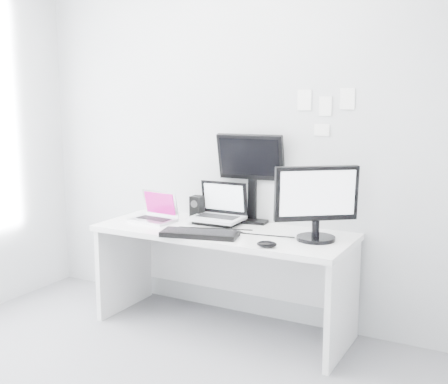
% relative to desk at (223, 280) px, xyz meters
% --- Properties ---
extents(back_wall, '(3.60, 0.00, 3.60)m').
position_rel_desk_xyz_m(back_wall, '(0.00, 0.35, 0.99)').
color(back_wall, '#BABDBF').
rests_on(back_wall, ground).
extents(desk, '(1.80, 0.70, 0.73)m').
position_rel_desk_xyz_m(desk, '(0.00, 0.00, 0.00)').
color(desk, white).
rests_on(desk, ground).
extents(macbook, '(0.34, 0.26, 0.24)m').
position_rel_desk_xyz_m(macbook, '(-0.57, -0.03, 0.48)').
color(macbook, '#A9A9AD').
rests_on(macbook, desk).
extents(speaker, '(0.10, 0.10, 0.18)m').
position_rel_desk_xyz_m(speaker, '(-0.33, 0.20, 0.45)').
color(speaker, black).
rests_on(speaker, desk).
extents(dell_laptop, '(0.37, 0.29, 0.31)m').
position_rel_desk_xyz_m(dell_laptop, '(-0.12, 0.13, 0.52)').
color(dell_laptop, silver).
rests_on(dell_laptop, desk).
extents(rear_monitor, '(0.51, 0.23, 0.67)m').
position_rel_desk_xyz_m(rear_monitor, '(0.07, 0.31, 0.70)').
color(rear_monitor, black).
rests_on(rear_monitor, desk).
extents(samsung_monitor, '(0.59, 0.53, 0.50)m').
position_rel_desk_xyz_m(samsung_monitor, '(0.67, 0.03, 0.62)').
color(samsung_monitor, black).
rests_on(samsung_monitor, desk).
extents(keyboard, '(0.54, 0.30, 0.03)m').
position_rel_desk_xyz_m(keyboard, '(-0.04, -0.24, 0.38)').
color(keyboard, black).
rests_on(keyboard, desk).
extents(mouse, '(0.14, 0.11, 0.04)m').
position_rel_desk_xyz_m(mouse, '(0.46, -0.28, 0.39)').
color(mouse, black).
rests_on(mouse, desk).
extents(wall_note_0, '(0.10, 0.00, 0.14)m').
position_rel_desk_xyz_m(wall_note_0, '(0.45, 0.34, 1.26)').
color(wall_note_0, white).
rests_on(wall_note_0, back_wall).
extents(wall_note_1, '(0.09, 0.00, 0.13)m').
position_rel_desk_xyz_m(wall_note_1, '(0.60, 0.34, 1.22)').
color(wall_note_1, white).
rests_on(wall_note_1, back_wall).
extents(wall_note_2, '(0.10, 0.00, 0.14)m').
position_rel_desk_xyz_m(wall_note_2, '(0.75, 0.34, 1.26)').
color(wall_note_2, white).
rests_on(wall_note_2, back_wall).
extents(wall_note_3, '(0.11, 0.00, 0.08)m').
position_rel_desk_xyz_m(wall_note_3, '(0.58, 0.34, 1.05)').
color(wall_note_3, white).
rests_on(wall_note_3, back_wall).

